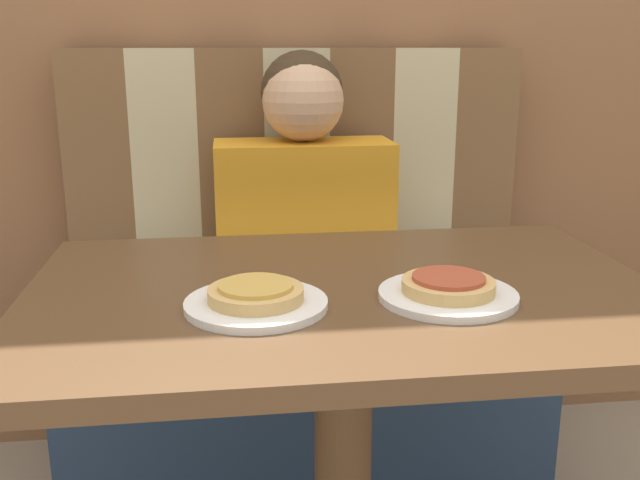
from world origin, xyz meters
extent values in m
cube|color=navy|center=(0.00, 0.62, 0.24)|extent=(1.20, 0.49, 0.49)
cube|color=brown|center=(-0.51, 0.81, 0.81)|extent=(0.17, 0.10, 0.64)
cube|color=tan|center=(-0.34, 0.81, 0.81)|extent=(0.17, 0.10, 0.64)
cube|color=brown|center=(-0.17, 0.81, 0.81)|extent=(0.17, 0.10, 0.64)
cube|color=tan|center=(0.00, 0.81, 0.81)|extent=(0.17, 0.10, 0.64)
cube|color=brown|center=(0.17, 0.81, 0.81)|extent=(0.17, 0.10, 0.64)
cube|color=tan|center=(0.34, 0.81, 0.81)|extent=(0.17, 0.10, 0.64)
cube|color=brown|center=(0.51, 0.81, 0.81)|extent=(0.17, 0.10, 0.64)
cube|color=brown|center=(0.00, 0.00, 0.74)|extent=(1.03, 0.68, 0.03)
cube|color=orange|center=(0.00, 0.62, 0.70)|extent=(0.43, 0.19, 0.42)
sphere|color=tan|center=(0.00, 0.62, 1.01)|extent=(0.19, 0.19, 0.19)
sphere|color=#382819|center=(0.00, 0.65, 1.03)|extent=(0.20, 0.20, 0.20)
cylinder|color=white|center=(-0.15, -0.08, 0.76)|extent=(0.21, 0.21, 0.01)
cylinder|color=white|center=(0.15, -0.08, 0.76)|extent=(0.21, 0.21, 0.01)
cylinder|color=tan|center=(-0.15, -0.08, 0.78)|extent=(0.14, 0.14, 0.02)
cylinder|color=gold|center=(-0.15, -0.08, 0.79)|extent=(0.11, 0.11, 0.01)
cylinder|color=tan|center=(0.15, -0.08, 0.78)|extent=(0.14, 0.14, 0.02)
cylinder|color=#AD472D|center=(0.15, -0.08, 0.79)|extent=(0.11, 0.11, 0.01)
camera|label=1|loc=(-0.18, -1.09, 1.14)|focal=40.00mm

